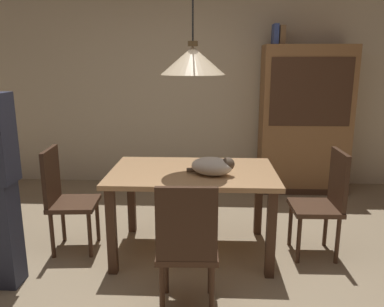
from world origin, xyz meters
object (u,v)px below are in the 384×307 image
Objects in this scene: chair_right_side at (325,199)px; book_blue_wide at (275,34)px; chair_left_side at (64,195)px; pendant_lamp at (193,60)px; dining_table at (193,182)px; cat_sleeping at (213,166)px; book_brown_thick at (281,35)px; hutch_bookcase at (304,123)px; chair_near_front at (187,244)px.

chair_right_side is 2.29m from book_blue_wide.
pendant_lamp is (1.13, 0.01, 1.15)m from chair_left_side.
book_blue_wide is at bearing 62.31° from dining_table.
chair_right_side reaches higher than cat_sleeping.
book_brown_thick is at bearing 39.67° from chair_left_side.
book_blue_wide reaches higher than chair_right_side.
pendant_lamp reaches higher than hutch_bookcase.
dining_table is 1.14m from chair_right_side.
book_brown_thick is (1.00, 1.76, 1.31)m from dining_table.
chair_near_front is at bearing -142.01° from chair_right_side.
book_brown_thick reaches higher than hutch_bookcase.
chair_near_front is at bearing -117.00° from hutch_bookcase.
chair_left_side is at bearing 174.41° from cat_sleeping.
chair_right_side is at bearing 37.99° from chair_near_front.
cat_sleeping reaches higher than dining_table.
chair_left_side and chair_right_side have the same top height.
hutch_bookcase is (1.34, 2.63, 0.38)m from chair_near_front.
chair_near_front is (1.13, -0.87, 0.00)m from chair_left_side.
book_blue_wide reaches higher than cat_sleeping.
dining_table is 1.51× the size of chair_near_front.
hutch_bookcase is at bearing 63.00° from chair_near_front.
chair_right_side is 1.43m from chair_near_front.
chair_right_side is at bearing 8.01° from cat_sleeping.
chair_near_front is at bearing -102.84° from cat_sleeping.
chair_left_side is 1.34m from cat_sleeping.
pendant_lamp reaches higher than cat_sleeping.
chair_near_front is at bearing -109.23° from book_blue_wide.
chair_right_side is 0.72× the size of pendant_lamp.
pendant_lamp is 5.42× the size of book_blue_wide.
chair_left_side is 1.43m from chair_near_front.
hutch_bookcase is 1.13m from book_brown_thick.
dining_table is 1.51× the size of chair_left_side.
pendant_lamp reaches higher than chair_left_side.
pendant_lamp is at bearing -117.69° from book_blue_wide.
chair_near_front is 2.98m from hutch_bookcase.
pendant_lamp is 2.01m from book_blue_wide.
cat_sleeping is 2.22m from hutch_bookcase.
chair_right_side is (1.13, 0.00, -0.14)m from dining_table.
hutch_bookcase is (1.34, 1.75, -0.77)m from pendant_lamp.
book_blue_wide is 0.08m from book_brown_thick.
pendant_lamp is (0.00, 0.00, 1.01)m from dining_table.
chair_left_side is 3.12m from book_brown_thick.
chair_right_side is 1.02m from cat_sleeping.
book_brown_thick reaches higher than chair_left_side.
pendant_lamp reaches higher than dining_table.
book_brown_thick is (-0.35, 0.00, 1.07)m from hutch_bookcase.
pendant_lamp is (-0.17, 0.13, 0.84)m from cat_sleeping.
dining_table is at bearing -119.58° from book_brown_thick.
hutch_bookcase is (0.22, 1.75, 0.38)m from chair_right_side.
book_blue_wide is (-0.42, 0.00, 1.08)m from hutch_bookcase.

